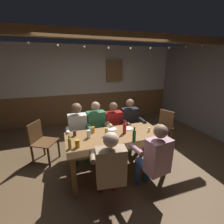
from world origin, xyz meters
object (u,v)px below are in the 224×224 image
Objects in this scene: pint_glass_3 at (93,130)px; pint_glass_4 at (160,135)px; chair_empty_near_left at (41,141)px; pint_glass_1 at (106,132)px; bottle_1 at (134,136)px; wall_dart_cabinet at (114,71)px; person_4 at (110,166)px; person_3 at (130,123)px; plate_0 at (128,128)px; pint_glass_2 at (77,143)px; pint_glass_5 at (75,133)px; person_5 at (154,157)px; plate_1 at (112,129)px; chair_empty_near_right at (163,126)px; table_candle at (149,130)px; bottle_2 at (124,128)px; dining_table at (117,141)px; pint_glass_0 at (89,134)px; person_0 at (78,129)px; bottle_0 at (70,143)px; person_1 at (97,127)px; person_2 at (114,125)px.

pint_glass_3 is 1.13× the size of pint_glass_4.
pint_glass_1 is at bearing 89.85° from chair_empty_near_left.
bottle_1 is at bearing 86.02° from chair_empty_near_left.
person_4 is at bearing -110.26° from wall_dart_cabinet.
plate_0 is (-0.28, -0.46, 0.08)m from person_3.
pint_glass_3 is (-0.59, 0.59, -0.05)m from bottle_1.
pint_glass_1 reaches higher than pint_glass_2.
pint_glass_2 is at bearing -90.05° from pint_glass_5.
wall_dart_cabinet reaches higher than person_5.
person_3 is 0.55m from plate_0.
pint_glass_2 is 3.58m from wall_dart_cabinet.
plate_1 is at bearing -110.47° from wall_dart_cabinet.
chair_empty_near_right is 2.32m from pint_glass_5.
table_candle is at bearing -16.52° from pint_glass_3.
table_candle is 0.50m from bottle_2.
table_candle is 0.75m from plate_1.
dining_table is 12.55× the size of pint_glass_0.
table_candle is 0.11× the size of wall_dart_cabinet.
person_0 is at bearing 142.50° from pint_glass_4.
person_5 is 1.40× the size of chair_empty_near_left.
person_0 is 1.00× the size of person_3.
person_4 reaches higher than chair_empty_near_right.
pint_glass_5 is at bearing 163.25° from pint_glass_1.
bottle_0 is at bearing 75.78° from person_0.
bottle_2 is (-0.16, -0.17, 0.10)m from plate_0.
person_0 reaches higher than pint_glass_2.
dining_table is 15.74× the size of pint_glass_3.
person_4 is at bearing -80.07° from pint_glass_0.
wall_dart_cabinet is (1.12, 2.74, 0.96)m from pint_glass_1.
person_4 is 1.01m from pint_glass_3.
pint_glass_5 is (-0.24, 0.16, -0.02)m from pint_glass_0.
person_5 is (0.71, -0.01, 0.01)m from person_4.
person_3 is at bearing 32.10° from plate_1.
plate_1 is (0.01, 0.32, 0.10)m from dining_table.
plate_1 is at bearing 3.17° from pint_glass_3.
person_5 is (0.56, -1.42, -0.00)m from person_1.
pint_glass_0 is (0.90, -0.73, 0.35)m from chair_empty_near_left.
plate_0 is at bearing 76.31° from bottle_1.
bottle_2 is (-0.43, -0.64, 0.18)m from person_3.
person_5 is 11.90× the size of pint_glass_4.
plate_1 is at bearing 124.49° from bottle_2.
chair_empty_near_left is at bearing -9.29° from person_1.
person_5 reaches higher than chair_empty_near_right.
plate_1 is at bearing 137.99° from pint_glass_4.
plate_1 is (0.63, -0.39, 0.07)m from person_0.
dining_table is 0.51m from pint_glass_3.
chair_empty_near_right is 6.00× the size of pint_glass_0.
chair_empty_near_left is 8.48× the size of pint_glass_4.
person_1 is 1.04× the size of person_2.
bottle_1 is at bearing -149.28° from table_candle.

